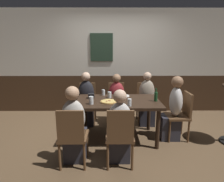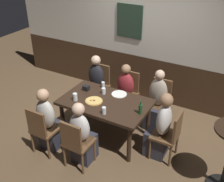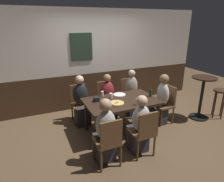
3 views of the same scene
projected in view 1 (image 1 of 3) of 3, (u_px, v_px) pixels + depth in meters
ground_plane at (118, 138)px, 3.68m from camera, size 12.00×12.00×0.00m
wall_back at (116, 62)px, 4.99m from camera, size 6.40×0.13×2.60m
dining_table at (118, 105)px, 3.53m from camera, size 1.51×0.93×0.74m
chair_right_far at (145, 100)px, 4.43m from camera, size 0.40×0.40×0.88m
chair_mid_near at (120, 134)px, 2.71m from camera, size 0.40×0.40×0.88m
chair_left_near at (72, 134)px, 2.70m from camera, size 0.40×0.40×0.88m
chair_mid_far at (116, 100)px, 4.42m from camera, size 0.40×0.40×0.88m
chair_head_east at (181, 113)px, 3.57m from camera, size 0.40×0.40×0.88m
chair_left_far at (87, 100)px, 4.42m from camera, size 0.40×0.40×0.88m
person_right_far at (147, 103)px, 4.27m from camera, size 0.34×0.37×1.15m
person_mid_near at (119, 131)px, 2.87m from camera, size 0.34×0.37×1.11m
person_left_near at (75, 130)px, 2.86m from camera, size 0.34×0.37×1.16m
person_mid_far at (117, 104)px, 4.27m from camera, size 0.34×0.37×1.11m
person_head_east at (172, 113)px, 3.57m from camera, size 0.37×0.34×1.18m
person_left_far at (86, 103)px, 4.26m from camera, size 0.34×0.37×1.15m
pizza at (109, 101)px, 3.40m from camera, size 0.30×0.30×0.03m
beer_glass_tall at (103, 93)px, 3.87m from camera, size 0.06×0.06×0.11m
pint_glass_stout at (129, 103)px, 3.17m from camera, size 0.07×0.07×0.12m
tumbler_short at (91, 101)px, 3.27m from camera, size 0.08×0.08×0.13m
highball_clear at (110, 95)px, 3.69m from camera, size 0.07×0.07×0.11m
beer_bottle_green at (156, 96)px, 3.44m from camera, size 0.06×0.06×0.23m
plate_white_large at (122, 96)px, 3.81m from camera, size 0.27×0.27×0.01m
condiment_caddy at (91, 96)px, 3.64m from camera, size 0.11×0.09×0.09m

